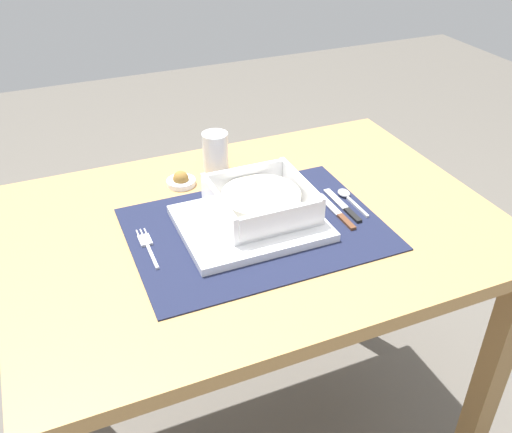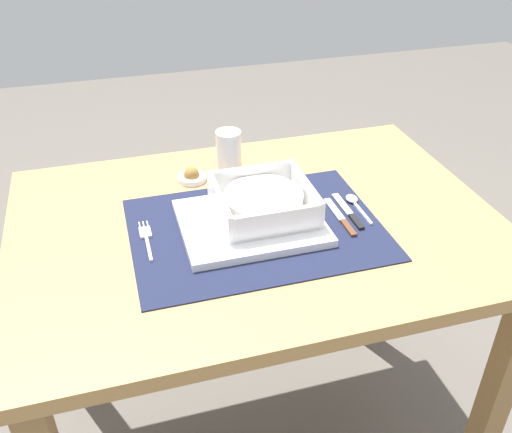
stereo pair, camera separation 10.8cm
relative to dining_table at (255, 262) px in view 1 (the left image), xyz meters
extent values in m
cube|color=#B2844C|center=(0.00, 0.00, 0.09)|extent=(0.97, 0.69, 0.03)
cube|color=olive|center=(0.43, -0.30, -0.26)|extent=(0.05, 0.05, 0.68)
cube|color=olive|center=(-0.43, 0.30, -0.26)|extent=(0.05, 0.05, 0.68)
cube|color=olive|center=(0.43, 0.30, -0.26)|extent=(0.05, 0.05, 0.68)
cube|color=#191E38|center=(-0.01, -0.03, 0.11)|extent=(0.48, 0.35, 0.00)
cube|color=white|center=(-0.02, -0.02, 0.12)|extent=(0.27, 0.22, 0.02)
cube|color=white|center=(0.01, 0.00, 0.13)|extent=(0.19, 0.19, 0.01)
cube|color=white|center=(-0.07, 0.00, 0.16)|extent=(0.01, 0.19, 0.05)
cube|color=white|center=(0.10, 0.00, 0.16)|extent=(0.01, 0.19, 0.05)
cube|color=white|center=(0.01, -0.09, 0.16)|extent=(0.17, 0.01, 0.05)
cube|color=white|center=(0.01, 0.08, 0.16)|extent=(0.17, 0.01, 0.05)
cylinder|color=silver|center=(0.01, 0.00, 0.15)|extent=(0.16, 0.16, 0.03)
cube|color=silver|center=(-0.22, -0.05, 0.11)|extent=(0.01, 0.08, 0.00)
cube|color=silver|center=(-0.22, 0.01, 0.11)|extent=(0.02, 0.04, 0.00)
cylinder|color=silver|center=(-0.23, 0.04, 0.11)|extent=(0.00, 0.02, 0.00)
cylinder|color=silver|center=(-0.22, 0.04, 0.11)|extent=(0.00, 0.02, 0.00)
cylinder|color=silver|center=(-0.21, 0.04, 0.11)|extent=(0.00, 0.02, 0.00)
cube|color=silver|center=(0.21, -0.04, 0.11)|extent=(0.01, 0.08, 0.00)
ellipsoid|color=silver|center=(0.21, 0.01, 0.11)|extent=(0.02, 0.03, 0.01)
cube|color=black|center=(0.19, -0.07, 0.11)|extent=(0.01, 0.05, 0.01)
cube|color=silver|center=(0.19, 0.00, 0.11)|extent=(0.01, 0.08, 0.00)
cube|color=#59331E|center=(0.16, -0.08, 0.11)|extent=(0.01, 0.06, 0.01)
cube|color=silver|center=(0.16, -0.01, 0.11)|extent=(0.01, 0.08, 0.00)
cylinder|color=white|center=(0.00, 0.23, 0.15)|extent=(0.06, 0.06, 0.09)
cylinder|color=#C64C1E|center=(0.00, 0.23, 0.14)|extent=(0.05, 0.05, 0.07)
cylinder|color=white|center=(-0.09, 0.19, 0.11)|extent=(0.06, 0.06, 0.01)
sphere|color=olive|center=(-0.09, 0.19, 0.12)|extent=(0.03, 0.03, 0.03)
camera|label=1|loc=(-0.36, -0.87, 0.73)|focal=39.55mm
camera|label=2|loc=(-0.26, -0.90, 0.73)|focal=39.55mm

